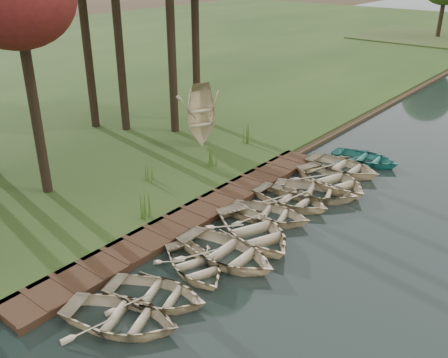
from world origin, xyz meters
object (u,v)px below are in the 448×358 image
Objects in this scene: rowboat_2 at (194,263)px; rowboat_1 at (155,292)px; boardwalk at (196,215)px; stored_rowboat at (201,140)px; rowboat_0 at (121,315)px.

rowboat_1 is at bearing -153.06° from rowboat_2.
stored_rowboat is (-4.67, 5.58, 0.50)m from boardwalk.
rowboat_2 is (2.40, -2.70, 0.22)m from boardwalk.
rowboat_1 is 0.95× the size of stored_rowboat.
rowboat_0 reaches higher than rowboat_1.
stored_rowboat reaches higher than rowboat_0.
rowboat_2 is 10.89m from stored_rowboat.
rowboat_1 is 1.90m from rowboat_2.
rowboat_0 is 1.35m from rowboat_1.
rowboat_0 reaches higher than rowboat_2.
rowboat_2 is (-0.18, 3.25, -0.04)m from rowboat_0.
boardwalk is 4.74× the size of stored_rowboat.
rowboat_2 reaches higher than boardwalk.
rowboat_0 is at bearing -154.55° from rowboat_2.
stored_rowboat reaches higher than boardwalk.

